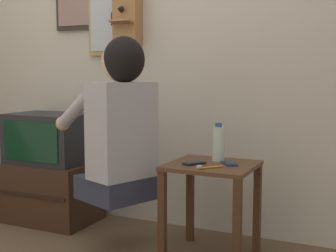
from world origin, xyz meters
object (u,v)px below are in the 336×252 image
(television, at_px, (49,138))
(cell_phone_held, at_px, (194,163))
(wall_phone_antique, at_px, (127,14))
(toothbrush, at_px, (208,167))
(person, at_px, (119,122))
(wall_mirror, at_px, (109,13))
(cell_phone_spare, at_px, (229,163))
(water_bottle, at_px, (218,143))

(television, xyz_separation_m, cell_phone_held, (1.19, -0.21, -0.04))
(wall_phone_antique, bearing_deg, toothbrush, -32.94)
(person, xyz_separation_m, television, (-0.75, 0.29, -0.17))
(cell_phone_held, xyz_separation_m, toothbrush, (0.11, -0.08, 0.00))
(wall_mirror, height_order, toothbrush, wall_mirror)
(cell_phone_held, height_order, cell_phone_spare, same)
(television, bearing_deg, person, -21.07)
(wall_mirror, height_order, water_bottle, wall_mirror)
(cell_phone_held, bearing_deg, television, -157.58)
(wall_mirror, distance_m, cell_phone_spare, 1.43)
(person, bearing_deg, toothbrush, -68.23)
(cell_phone_spare, distance_m, water_bottle, 0.15)
(person, bearing_deg, cell_phone_held, -58.20)
(wall_phone_antique, bearing_deg, person, -64.95)
(wall_mirror, xyz_separation_m, cell_phone_spare, (1.03, -0.39, -0.92))
(television, xyz_separation_m, wall_phone_antique, (0.51, 0.22, 0.85))
(water_bottle, bearing_deg, wall_phone_antique, 160.03)
(wall_mirror, height_order, cell_phone_held, wall_mirror)
(person, relative_size, wall_phone_antique, 1.16)
(wall_phone_antique, distance_m, toothbrush, 1.29)
(person, xyz_separation_m, water_bottle, (0.52, 0.24, -0.12))
(cell_phone_spare, bearing_deg, person, 157.85)
(person, height_order, cell_phone_held, person)
(person, relative_size, television, 1.71)
(person, height_order, wall_mirror, wall_mirror)
(television, distance_m, cell_phone_held, 1.21)
(cell_phone_held, bearing_deg, water_bottle, 93.74)
(person, xyz_separation_m, cell_phone_held, (0.44, 0.08, -0.22))
(cell_phone_held, distance_m, water_bottle, 0.20)
(person, bearing_deg, wall_phone_antique, 46.50)
(toothbrush, bearing_deg, cell_phone_held, 5.56)
(cell_phone_held, height_order, water_bottle, water_bottle)
(cell_phone_spare, bearing_deg, wall_mirror, 122.42)
(cell_phone_spare, bearing_deg, cell_phone_held, 167.10)
(wall_phone_antique, relative_size, water_bottle, 3.72)
(wall_phone_antique, relative_size, cell_phone_spare, 6.04)
(wall_mirror, xyz_separation_m, cell_phone_held, (0.85, -0.47, -0.92))
(wall_phone_antique, xyz_separation_m, cell_phone_held, (0.67, -0.43, -0.89))
(toothbrush, bearing_deg, wall_phone_antique, 7.34)
(television, distance_m, water_bottle, 1.27)
(wall_mirror, distance_m, toothbrush, 1.43)
(wall_mirror, relative_size, toothbrush, 4.63)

